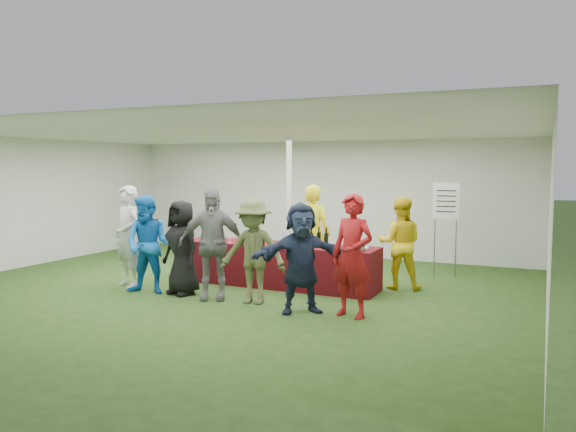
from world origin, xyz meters
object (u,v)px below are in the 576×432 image
at_px(customer_5, 301,258).
at_px(customer_6, 352,256).
at_px(staff_back, 400,243).
at_px(customer_3, 212,244).
at_px(serving_table, 278,265).
at_px(staff_pourer, 313,234).
at_px(wine_list_sign, 446,208).
at_px(customer_2, 182,247).
at_px(customer_0, 128,237).
at_px(customer_1, 148,245).
at_px(customer_4, 253,251).
at_px(dump_bucket, 357,246).

relative_size(customer_5, customer_6, 0.92).
relative_size(staff_back, customer_3, 0.89).
height_order(serving_table, staff_pourer, staff_pourer).
height_order(customer_3, customer_6, customer_3).
bearing_deg(customer_6, serving_table, 155.82).
relative_size(wine_list_sign, customer_2, 1.15).
distance_m(customer_0, customer_1, 0.71).
xyz_separation_m(staff_back, customer_2, (-3.17, -1.92, -0.02)).
bearing_deg(customer_3, serving_table, 45.10).
height_order(serving_table, staff_back, staff_back).
distance_m(staff_pourer, customer_0, 3.28).
bearing_deg(customer_2, customer_1, -144.56).
height_order(serving_table, customer_6, customer_6).
xyz_separation_m(staff_back, customer_3, (-2.53, -2.01, 0.09)).
relative_size(serving_table, customer_6, 2.07).
height_order(serving_table, customer_0, customer_0).
bearing_deg(customer_3, customer_0, 150.93).
height_order(staff_back, customer_1, customer_1).
bearing_deg(customer_2, customer_3, 9.56).
height_order(wine_list_sign, staff_pourer, wine_list_sign).
bearing_deg(customer_2, customer_0, -166.81).
distance_m(staff_back, customer_3, 3.23).
xyz_separation_m(customer_0, customer_3, (1.83, -0.16, 0.00)).
bearing_deg(customer_0, customer_5, 15.01).
bearing_deg(customer_4, staff_back, 40.02).
relative_size(staff_pourer, customer_5, 1.12).
xyz_separation_m(staff_back, customer_6, (-0.17, -2.07, 0.07)).
bearing_deg(wine_list_sign, dump_bucket, -112.99).
xyz_separation_m(dump_bucket, customer_0, (-3.89, -0.96, 0.05)).
xyz_separation_m(customer_4, customer_5, (0.89, -0.18, -0.01)).
distance_m(serving_table, customer_1, 2.27).
xyz_separation_m(wine_list_sign, customer_5, (-1.44, -3.64, -0.51)).
distance_m(wine_list_sign, customer_3, 4.65).
relative_size(customer_2, customer_4, 0.96).
bearing_deg(dump_bucket, staff_pourer, 145.97).
xyz_separation_m(wine_list_sign, customer_0, (-4.89, -3.32, -0.43)).
bearing_deg(customer_6, dump_bucket, 117.68).
relative_size(staff_pourer, customer_2, 1.15).
bearing_deg(serving_table, customer_3, -110.95).
distance_m(dump_bucket, customer_4, 1.71).
height_order(wine_list_sign, customer_3, wine_list_sign).
bearing_deg(staff_pourer, customer_6, 128.13).
relative_size(staff_back, customer_4, 0.98).
relative_size(wine_list_sign, customer_3, 1.01).
bearing_deg(customer_3, customer_1, 160.81).
xyz_separation_m(serving_table, customer_1, (-1.69, -1.44, 0.44)).
distance_m(customer_0, customer_6, 4.20).
bearing_deg(customer_4, serving_table, 91.84).
bearing_deg(customer_4, customer_0, 169.41).
relative_size(customer_1, customer_2, 1.05).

